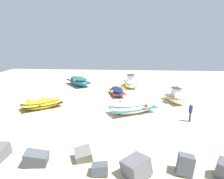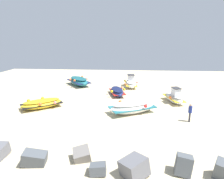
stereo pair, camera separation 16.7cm
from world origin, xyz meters
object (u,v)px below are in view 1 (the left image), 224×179
at_px(person_walking, 191,111).
at_px(fishing_boat_0, 42,104).
at_px(fishing_boat_1, 78,81).
at_px(fishing_boat_2, 133,107).
at_px(fishing_boat_3, 131,83).
at_px(fishing_boat_5, 174,97).
at_px(fishing_boat_4, 117,91).
at_px(mooring_buoy_0, 178,92).

bearing_deg(person_walking, fishing_boat_0, -178.51).
xyz_separation_m(fishing_boat_1, fishing_boat_2, (-8.03, 11.40, -0.07)).
bearing_deg(person_walking, fishing_boat_1, 145.71).
distance_m(fishing_boat_3, fishing_boat_5, 8.62).
height_order(fishing_boat_1, fishing_boat_2, fishing_boat_1).
bearing_deg(fishing_boat_4, person_walking, -154.97).
bearing_deg(mooring_buoy_0, fishing_boat_2, 48.37).
xyz_separation_m(fishing_boat_3, person_walking, (-4.96, 12.77, 0.34)).
relative_size(fishing_boat_1, fishing_boat_4, 1.26).
bearing_deg(fishing_boat_5, fishing_boat_1, -134.51).
bearing_deg(fishing_boat_1, fishing_boat_4, 14.54).
bearing_deg(person_walking, fishing_boat_2, 171.13).
bearing_deg(person_walking, mooring_buoy_0, 94.72).
bearing_deg(fishing_boat_2, fishing_boat_5, -168.91).
bearing_deg(fishing_boat_2, fishing_boat_1, -82.61).
xyz_separation_m(fishing_boat_5, person_walking, (-0.19, 5.58, 0.34)).
bearing_deg(fishing_boat_5, fishing_boat_3, -160.05).
height_order(fishing_boat_3, person_walking, fishing_boat_3).
height_order(fishing_boat_2, mooring_buoy_0, fishing_boat_2).
height_order(fishing_boat_1, mooring_buoy_0, fishing_boat_1).
bearing_deg(mooring_buoy_0, fishing_boat_5, 67.54).
bearing_deg(fishing_boat_2, fishing_boat_3, -117.40).
xyz_separation_m(person_walking, mooring_buoy_0, (-0.97, -8.39, -0.50)).
height_order(fishing_boat_0, fishing_boat_5, fishing_boat_5).
distance_m(fishing_boat_3, fishing_boat_4, 4.98).
bearing_deg(fishing_boat_4, fishing_boat_2, -178.28).
bearing_deg(mooring_buoy_0, person_walking, 83.39).
bearing_deg(mooring_buoy_0, fishing_boat_4, 1.99).
distance_m(fishing_boat_0, mooring_buoy_0, 16.29).
xyz_separation_m(fishing_boat_1, fishing_boat_3, (-7.96, 0.43, -0.06)).
distance_m(fishing_boat_0, fishing_boat_4, 9.36).
xyz_separation_m(fishing_boat_3, fishing_boat_5, (-4.77, 7.19, 0.00)).
bearing_deg(fishing_boat_0, person_walking, -47.15).
bearing_deg(mooring_buoy_0, fishing_boat_0, 21.34).
relative_size(fishing_boat_1, person_walking, 3.20).
xyz_separation_m(fishing_boat_3, fishing_boat_4, (1.79, 4.65, -0.14)).
height_order(fishing_boat_0, fishing_boat_1, fishing_boat_1).
relative_size(fishing_boat_4, mooring_buoy_0, 5.79).
height_order(fishing_boat_2, fishing_boat_4, fishing_boat_2).
distance_m(person_walking, mooring_buoy_0, 8.46).
distance_m(fishing_boat_5, mooring_buoy_0, 3.04).
relative_size(fishing_boat_3, fishing_boat_5, 1.05).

